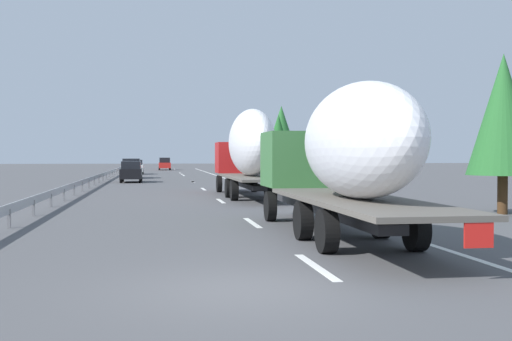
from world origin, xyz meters
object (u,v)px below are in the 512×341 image
Objects in this scene: car_silver_hatch at (132,168)px; car_white_van at (135,167)px; car_black_suv at (131,172)px; road_sign at (255,154)px; truck_lead at (248,148)px; truck_trailing at (343,153)px; car_red_compact at (165,164)px.

car_white_van is (13.66, 0.01, -0.08)m from car_silver_hatch.
car_silver_hatch is 1.12× the size of car_black_suv.
road_sign is at bearing -109.18° from car_black_suv.
truck_lead is at bearing -166.52° from car_silver_hatch.
car_silver_hatch is 17.14m from road_sign.
road_sign is at bearing -5.08° from truck_trailing.
car_black_suv is at bearing 175.62° from car_red_compact.
truck_trailing is 48.95m from car_silver_hatch.
truck_lead is 3.01× the size of car_silver_hatch.
car_white_van is 29.15m from road_sign.
truck_lead is 1.04× the size of truck_trailing.
car_silver_hatch reaches higher than car_black_suv.
car_white_van is 1.33× the size of road_sign.
road_sign is (-27.16, -10.47, 1.46)m from car_white_van.
truck_trailing reaches higher than road_sign.
car_red_compact is 22.62m from car_white_van.
car_silver_hatch is 13.66m from car_white_van.
car_silver_hatch reaches higher than car_red_compact.
car_black_suv is (-9.98, -0.32, -0.07)m from car_silver_hatch.
road_sign is at bearing -142.24° from car_silver_hatch.
truck_trailing reaches higher than car_silver_hatch.
car_red_compact is 46.05m from car_black_suv.
car_silver_hatch is 1.04× the size of car_white_van.
car_red_compact is at bearing -9.81° from car_white_van.
car_black_suv is at bearing 18.75° from truck_lead.
truck_lead is 17.48m from road_sign.
truck_trailing is 35.01m from road_sign.
car_red_compact is (84.32, 3.52, -1.39)m from truck_trailing.
car_white_van is at bearing 6.78° from truck_trailing.
truck_trailing is at bearing -173.22° from car_white_van.
car_white_van is (44.36, 7.37, -1.76)m from truck_lead.
truck_trailing is 84.40m from car_red_compact.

